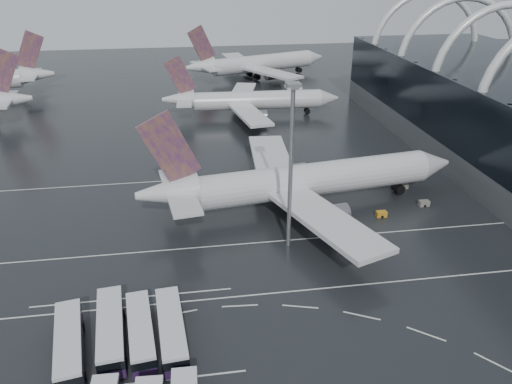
{
  "coord_description": "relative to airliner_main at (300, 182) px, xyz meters",
  "views": [
    {
      "loc": [
        -15.43,
        -59.19,
        44.09
      ],
      "look_at": [
        -3.67,
        17.19,
        7.0
      ],
      "focal_mm": 35.0,
      "sensor_mm": 36.0,
      "label": 1
    }
  ],
  "objects": [
    {
      "name": "ground",
      "position": [
        -5.67,
        -23.69,
        -5.33
      ],
      "size": [
        420.0,
        420.0,
        0.0
      ],
      "primitive_type": "plane",
      "color": "black",
      "rests_on": "ground"
    },
    {
      "name": "lane_marking_near",
      "position": [
        -5.67,
        -25.69,
        -5.32
      ],
      "size": [
        120.0,
        0.25,
        0.01
      ],
      "primitive_type": "cube",
      "color": "silver",
      "rests_on": "ground"
    },
    {
      "name": "lane_marking_mid",
      "position": [
        -5.67,
        -11.69,
        -5.32
      ],
      "size": [
        120.0,
        0.25,
        0.01
      ],
      "primitive_type": "cube",
      "color": "silver",
      "rests_on": "ground"
    },
    {
      "name": "lane_marking_far",
      "position": [
        -5.67,
        16.31,
        -5.32
      ],
      "size": [
        120.0,
        0.25,
        0.01
      ],
      "primitive_type": "cube",
      "color": "silver",
      "rests_on": "ground"
    },
    {
      "name": "bus_bay_line_north",
      "position": [
        -29.67,
        -23.69,
        -5.32
      ],
      "size": [
        28.0,
        0.25,
        0.01
      ],
      "primitive_type": "cube",
      "color": "silver",
      "rests_on": "ground"
    },
    {
      "name": "airliner_main",
      "position": [
        0.0,
        0.0,
        0.0
      ],
      "size": [
        62.78,
        54.55,
        21.26
      ],
      "rotation": [
        0.0,
        0.0,
        0.14
      ],
      "color": "silver",
      "rests_on": "ground"
    },
    {
      "name": "airliner_gate_b",
      "position": [
        -1.23,
        60.51,
        -0.76
      ],
      "size": [
        52.46,
        47.19,
        18.23
      ],
      "rotation": [
        0.0,
        0.0,
        -0.05
      ],
      "color": "silver",
      "rests_on": "ground"
    },
    {
      "name": "airliner_gate_c",
      "position": [
        8.48,
        110.03,
        -0.01
      ],
      "size": [
        58.04,
        52.89,
        21.24
      ],
      "rotation": [
        0.0,
        0.0,
        0.34
      ],
      "color": "silver",
      "rests_on": "ground"
    },
    {
      "name": "bus_row_near_a",
      "position": [
        -36.23,
        -34.19,
        -3.48
      ],
      "size": [
        5.33,
        13.93,
        3.35
      ],
      "rotation": [
        0.0,
        0.0,
        1.74
      ],
      "color": "#2C133D",
      "rests_on": "ground"
    },
    {
      "name": "bus_row_near_b",
      "position": [
        -31.58,
        -32.33,
        -3.45
      ],
      "size": [
        4.65,
        14.15,
        3.42
      ],
      "rotation": [
        0.0,
        0.0,
        1.68
      ],
      "color": "#2C133D",
      "rests_on": "ground"
    },
    {
      "name": "bus_row_near_c",
      "position": [
        -27.9,
        -33.02,
        -3.58
      ],
      "size": [
        4.4,
        13.11,
        3.17
      ],
      "rotation": [
        0.0,
        0.0,
        1.69
      ],
      "color": "#2C133D",
      "rests_on": "ground"
    },
    {
      "name": "bus_row_near_d",
      "position": [
        -24.13,
        -33.29,
        -3.5
      ],
      "size": [
        4.18,
        13.67,
        3.31
      ],
      "rotation": [
        0.0,
        0.0,
        1.66
      ],
      "color": "#2C133D",
      "rests_on": "ground"
    },
    {
      "name": "floodlight_mast",
      "position": [
        -4.92,
        -13.19,
        11.83
      ],
      "size": [
        2.09,
        2.09,
        27.28
      ],
      "color": "gray",
      "rests_on": "ground"
    },
    {
      "name": "gse_cart_belly_a",
      "position": [
        14.23,
        -5.99,
        -4.8
      ],
      "size": [
        1.93,
        1.14,
        1.05
      ],
      "primitive_type": "cube",
      "color": "orange",
      "rests_on": "ground"
    },
    {
      "name": "gse_cart_belly_b",
      "position": [
        23.23,
        5.18,
        -4.75
      ],
      "size": [
        2.12,
        1.25,
        1.16
      ],
      "primitive_type": "cube",
      "color": "slate",
      "rests_on": "ground"
    },
    {
      "name": "gse_cart_belly_c",
      "position": [
        3.68,
        -7.21,
        -4.74
      ],
      "size": [
        2.15,
        1.27,
        1.17
      ],
      "primitive_type": "cube",
      "color": "orange",
      "rests_on": "ground"
    },
    {
      "name": "gse_cart_belly_d",
      "position": [
        24.01,
        -3.07,
        -4.79
      ],
      "size": [
        1.98,
        1.17,
        1.08
      ],
      "primitive_type": "cube",
      "color": "slate",
      "rests_on": "ground"
    },
    {
      "name": "gse_cart_belly_e",
      "position": [
        7.85,
        9.82,
        -4.64
      ],
      "size": [
        2.51,
        1.48,
        1.37
      ],
      "primitive_type": "cube",
      "color": "orange",
      "rests_on": "ground"
    }
  ]
}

